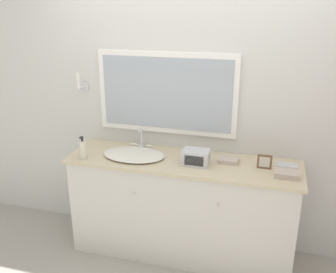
{
  "coord_description": "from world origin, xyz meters",
  "views": [
    {
      "loc": [
        0.65,
        -2.46,
        2.15
      ],
      "look_at": [
        -0.13,
        0.31,
        1.1
      ],
      "focal_mm": 40.0,
      "sensor_mm": 36.0,
      "label": 1
    }
  ],
  "objects_px": {
    "soap_bottle": "(83,150)",
    "appliance_box": "(196,157)",
    "sink_basin": "(134,154)",
    "picture_frame": "(265,162)"
  },
  "relations": [
    {
      "from": "appliance_box",
      "to": "picture_frame",
      "type": "distance_m",
      "value": 0.54
    },
    {
      "from": "sink_basin",
      "to": "appliance_box",
      "type": "bearing_deg",
      "value": -2.77
    },
    {
      "from": "sink_basin",
      "to": "picture_frame",
      "type": "height_order",
      "value": "sink_basin"
    },
    {
      "from": "sink_basin",
      "to": "appliance_box",
      "type": "height_order",
      "value": "sink_basin"
    },
    {
      "from": "soap_bottle",
      "to": "appliance_box",
      "type": "xyz_separation_m",
      "value": [
        0.93,
        0.14,
        -0.02
      ]
    },
    {
      "from": "soap_bottle",
      "to": "appliance_box",
      "type": "bearing_deg",
      "value": 8.49
    },
    {
      "from": "sink_basin",
      "to": "picture_frame",
      "type": "xyz_separation_m",
      "value": [
        1.08,
        0.04,
        0.04
      ]
    },
    {
      "from": "sink_basin",
      "to": "appliance_box",
      "type": "relative_size",
      "value": 2.49
    },
    {
      "from": "sink_basin",
      "to": "soap_bottle",
      "type": "bearing_deg",
      "value": -157.06
    },
    {
      "from": "sink_basin",
      "to": "soap_bottle",
      "type": "distance_m",
      "value": 0.43
    }
  ]
}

